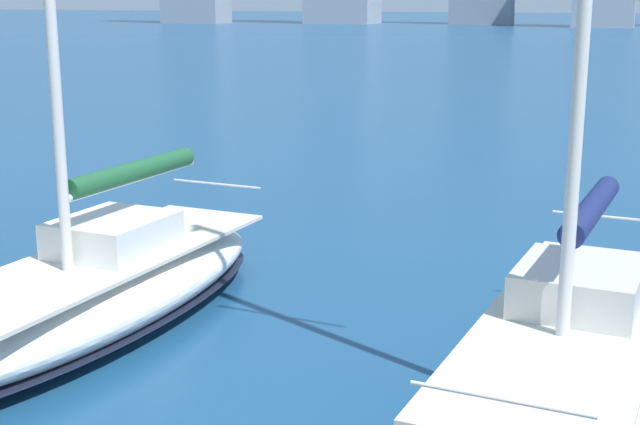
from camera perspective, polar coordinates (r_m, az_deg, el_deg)
The scene contains 2 objects.
sailboat_navy at distance 11.71m, azimuth 15.67°, elevation -8.49°, with size 3.27×8.17×12.34m.
sailboat_forest at distance 14.17m, azimuth -14.04°, elevation -4.56°, with size 3.15×8.24×11.53m.
Camera 1 is at (-4.18, 4.25, 4.98)m, focal length 50.00 mm.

